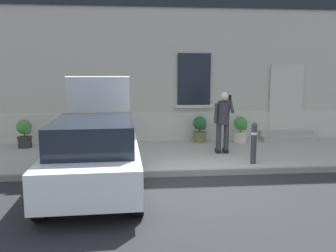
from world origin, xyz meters
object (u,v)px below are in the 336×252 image
hatchback_car_white (95,153)px  planter_olive (200,128)px  bollard_far_left (79,145)px  person_on_phone (223,118)px  bollard_near_person (254,142)px  planter_charcoal (25,133)px  planter_terracotta (115,131)px  planter_cream (241,129)px

hatchback_car_white → planter_olive: size_ratio=4.79×
bollard_far_left → person_on_phone: (3.79, 1.17, 0.44)m
bollard_near_person → bollard_far_left: 4.28m
hatchback_car_white → bollard_far_left: size_ratio=3.94×
person_on_phone → planter_charcoal: person_on_phone is taller
bollard_far_left → planter_terracotta: (0.71, 2.63, -0.11)m
bollard_near_person → person_on_phone: person_on_phone is taller
bollard_far_left → hatchback_car_white: bearing=-68.3°
hatchback_car_white → person_on_phone: 4.10m
bollard_far_left → planter_charcoal: bollard_far_left is taller
hatchback_car_white → planter_cream: 5.77m
hatchback_car_white → bollard_near_person: bearing=18.4°
hatchback_car_white → bollard_far_left: 1.36m
person_on_phone → planter_terracotta: bearing=157.1°
bollard_far_left → planter_terracotta: 2.72m
planter_cream → planter_charcoal: bearing=-179.1°
planter_terracotta → bollard_near_person: bearing=-36.4°
hatchback_car_white → person_on_phone: hatchback_car_white is taller
person_on_phone → planter_terracotta: 3.45m
person_on_phone → planter_terracotta: size_ratio=2.03×
bollard_far_left → planter_cream: 5.43m
bollard_near_person → person_on_phone: 1.34m
hatchback_car_white → planter_olive: 5.05m
hatchback_car_white → planter_cream: size_ratio=4.79×
planter_terracotta → planter_charcoal: bearing=-177.8°
person_on_phone → planter_charcoal: (-5.82, 1.35, -0.54)m
planter_olive → planter_cream: 1.32m
hatchback_car_white → planter_olive: bearing=54.3°
bollard_near_person → planter_cream: bollard_near_person is taller
bollard_near_person → planter_olive: size_ratio=1.22×
planter_charcoal → planter_cream: 6.78m
bollard_far_left → planter_olive: bearing=39.5°
planter_charcoal → planter_terracotta: same height
bollard_near_person → planter_cream: bearing=79.8°
bollard_near_person → planter_terracotta: (-3.56, 2.63, -0.11)m
planter_olive → bollard_near_person: bearing=-73.8°
planter_olive → planter_charcoal: bearing=-176.6°
bollard_far_left → planter_olive: size_ratio=1.22×
planter_terracotta → planter_olive: same height
planter_terracotta → planter_olive: (2.74, 0.22, 0.00)m
hatchback_car_white → planter_cream: bearing=42.5°
bollard_near_person → person_on_phone: (-0.49, 1.17, 0.44)m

